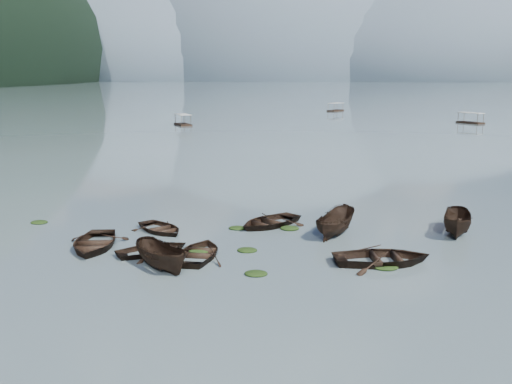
# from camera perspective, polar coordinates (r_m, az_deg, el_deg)

# --- Properties ---
(ground_plane) EXTENTS (2400.00, 2400.00, 0.00)m
(ground_plane) POSITION_cam_1_polar(r_m,az_deg,el_deg) (25.56, -2.97, -9.90)
(ground_plane) COLOR slate
(haze_mtn_a) EXTENTS (520.00, 520.00, 280.00)m
(haze_mtn_a) POSITION_cam_1_polar(r_m,az_deg,el_deg) (960.44, -9.90, 11.05)
(haze_mtn_a) COLOR #475666
(haze_mtn_a) RESTS_ON ground
(haze_mtn_b) EXTENTS (520.00, 520.00, 340.00)m
(haze_mtn_b) POSITION_cam_1_polar(r_m,az_deg,el_deg) (925.69, 2.32, 11.19)
(haze_mtn_b) COLOR #475666
(haze_mtn_b) RESTS_ON ground
(haze_mtn_c) EXTENTS (520.00, 520.00, 260.00)m
(haze_mtn_c) POSITION_cam_1_polar(r_m,az_deg,el_deg) (933.46, 14.89, 10.81)
(haze_mtn_c) COLOR #475666
(haze_mtn_c) RESTS_ON ground
(rowboat_0) EXTENTS (4.10, 5.22, 0.98)m
(rowboat_0) POSITION_cam_1_polar(r_m,az_deg,el_deg) (32.79, -15.89, -5.40)
(rowboat_0) COLOR black
(rowboat_0) RESTS_ON ground
(rowboat_1) EXTENTS (4.76, 4.53, 0.80)m
(rowboat_1) POSITION_cam_1_polar(r_m,az_deg,el_deg) (31.14, -10.25, -6.05)
(rowboat_1) COLOR black
(rowboat_1) RESTS_ON ground
(rowboat_2) EXTENTS (4.02, 3.99, 1.59)m
(rowboat_2) POSITION_cam_1_polar(r_m,az_deg,el_deg) (28.66, -9.28, -7.60)
(rowboat_2) COLOR black
(rowboat_2) RESTS_ON ground
(rowboat_3) EXTENTS (3.16, 4.30, 0.87)m
(rowboat_3) POSITION_cam_1_polar(r_m,az_deg,el_deg) (30.23, -5.63, -6.46)
(rowboat_3) COLOR black
(rowboat_3) RESTS_ON ground
(rowboat_4) EXTENTS (5.50, 4.36, 1.02)m
(rowboat_4) POSITION_cam_1_polar(r_m,az_deg,el_deg) (29.76, 12.49, -6.99)
(rowboat_4) COLOR black
(rowboat_4) RESTS_ON ground
(rowboat_5) EXTENTS (2.63, 4.58, 1.67)m
(rowboat_5) POSITION_cam_1_polar(r_m,az_deg,el_deg) (36.28, 19.45, -3.98)
(rowboat_5) COLOR black
(rowboat_5) RESTS_ON ground
(rowboat_6) EXTENTS (4.67, 4.63, 0.79)m
(rowboat_6) POSITION_cam_1_polar(r_m,az_deg,el_deg) (35.22, -9.50, -3.92)
(rowboat_6) COLOR black
(rowboat_6) RESTS_ON ground
(rowboat_7) EXTENTS (5.43, 5.60, 0.95)m
(rowboat_7) POSITION_cam_1_polar(r_m,az_deg,el_deg) (36.07, 1.31, -3.39)
(rowboat_7) COLOR black
(rowboat_7) RESTS_ON ground
(rowboat_8) EXTENTS (3.12, 4.63, 1.67)m
(rowboat_8) POSITION_cam_1_polar(r_m,az_deg,el_deg) (34.43, 7.87, -4.24)
(rowboat_8) COLOR black
(rowboat_8) RESTS_ON ground
(weed_clump_0) EXTENTS (1.23, 1.00, 0.27)m
(weed_clump_0) POSITION_cam_1_polar(r_m,az_deg,el_deg) (31.03, -5.70, -5.98)
(weed_clump_0) COLOR black
(weed_clump_0) RESTS_ON ground
(weed_clump_1) EXTENTS (1.10, 0.88, 0.24)m
(weed_clump_1) POSITION_cam_1_polar(r_m,az_deg,el_deg) (30.99, -0.89, -5.94)
(weed_clump_1) COLOR black
(weed_clump_1) RESTS_ON ground
(weed_clump_2) EXTENTS (1.12, 0.90, 0.24)m
(weed_clump_2) POSITION_cam_1_polar(r_m,az_deg,el_deg) (27.51, 0.00, -8.27)
(weed_clump_2) COLOR black
(weed_clump_2) RESTS_ON ground
(weed_clump_3) EXTENTS (0.89, 0.75, 0.20)m
(weed_clump_3) POSITION_cam_1_polar(r_m,az_deg,el_deg) (36.19, 7.68, -3.44)
(weed_clump_3) COLOR black
(weed_clump_3) RESTS_ON ground
(weed_clump_4) EXTENTS (1.32, 1.04, 0.27)m
(weed_clump_4) POSITION_cam_1_polar(r_m,az_deg,el_deg) (29.09, 12.77, -7.44)
(weed_clump_4) COLOR black
(weed_clump_4) RESTS_ON ground
(weed_clump_5) EXTENTS (1.10, 0.89, 0.23)m
(weed_clump_5) POSITION_cam_1_polar(r_m,az_deg,el_deg) (39.22, -20.86, -2.93)
(weed_clump_5) COLOR black
(weed_clump_5) RESTS_ON ground
(weed_clump_6) EXTENTS (1.07, 0.89, 0.22)m
(weed_clump_6) POSITION_cam_1_polar(r_m,az_deg,el_deg) (35.35, -1.88, -3.71)
(weed_clump_6) COLOR black
(weed_clump_6) RESTS_ON ground
(weed_clump_7) EXTENTS (1.18, 0.95, 0.26)m
(weed_clump_7) POSITION_cam_1_polar(r_m,az_deg,el_deg) (35.28, 3.38, -3.75)
(weed_clump_7) COLOR black
(weed_clump_7) RESTS_ON ground
(pontoon_left) EXTENTS (4.35, 5.50, 1.96)m
(pontoon_left) POSITION_cam_1_polar(r_m,az_deg,el_deg) (107.12, -7.31, 6.63)
(pontoon_left) COLOR black
(pontoon_left) RESTS_ON ground
(pontoon_centre) EXTENTS (4.54, 5.55, 1.99)m
(pontoon_centre) POSITION_cam_1_polar(r_m,az_deg,el_deg) (147.96, 7.95, 8.01)
(pontoon_centre) COLOR black
(pontoon_centre) RESTS_ON ground
(pontoon_right) EXTENTS (4.83, 5.39, 1.97)m
(pontoon_right) POSITION_cam_1_polar(r_m,az_deg,el_deg) (117.87, 20.64, 6.44)
(pontoon_right) COLOR black
(pontoon_right) RESTS_ON ground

